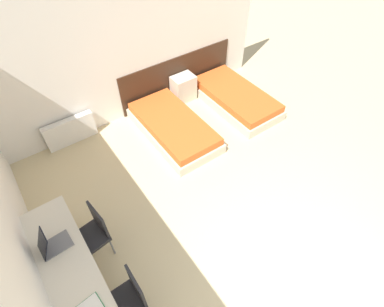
{
  "coord_description": "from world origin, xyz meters",
  "views": [
    {
      "loc": [
        -1.83,
        -0.06,
        4.0
      ],
      "look_at": [
        0.0,
        2.51,
        0.55
      ],
      "focal_mm": 28.0,
      "sensor_mm": 36.0,
      "label": 1
    }
  ],
  "objects_px": {
    "nightstand": "(183,88)",
    "chair_near_notebook": "(129,298)",
    "bed_near_door": "(236,98)",
    "laptop": "(51,245)",
    "chair_near_laptop": "(93,232)",
    "bed_near_window": "(173,127)"
  },
  "relations": [
    {
      "from": "nightstand",
      "to": "chair_near_notebook",
      "type": "bearing_deg",
      "value": -132.42
    },
    {
      "from": "bed_near_door",
      "to": "laptop",
      "type": "distance_m",
      "value": 4.4
    },
    {
      "from": "chair_near_laptop",
      "to": "bed_near_door",
      "type": "bearing_deg",
      "value": 13.46
    },
    {
      "from": "chair_near_notebook",
      "to": "laptop",
      "type": "height_order",
      "value": "laptop"
    },
    {
      "from": "chair_near_notebook",
      "to": "nightstand",
      "type": "bearing_deg",
      "value": 47.77
    },
    {
      "from": "nightstand",
      "to": "laptop",
      "type": "xyz_separation_m",
      "value": [
        -3.33,
        -2.23,
        0.52
      ]
    },
    {
      "from": "nightstand",
      "to": "laptop",
      "type": "bearing_deg",
      "value": -146.17
    },
    {
      "from": "bed_near_window",
      "to": "bed_near_door",
      "type": "xyz_separation_m",
      "value": [
        1.55,
        0.0,
        0.0
      ]
    },
    {
      "from": "bed_near_door",
      "to": "chair_near_laptop",
      "type": "bearing_deg",
      "value": -159.32
    },
    {
      "from": "bed_near_window",
      "to": "nightstand",
      "type": "xyz_separation_m",
      "value": [
        0.78,
        0.8,
        0.11
      ]
    },
    {
      "from": "chair_near_laptop",
      "to": "laptop",
      "type": "distance_m",
      "value": 0.54
    },
    {
      "from": "nightstand",
      "to": "chair_near_laptop",
      "type": "distance_m",
      "value": 3.62
    },
    {
      "from": "bed_near_door",
      "to": "laptop",
      "type": "xyz_separation_m",
      "value": [
        -4.11,
        -1.44,
        0.63
      ]
    },
    {
      "from": "bed_near_window",
      "to": "chair_near_laptop",
      "type": "distance_m",
      "value": 2.54
    },
    {
      "from": "bed_near_window",
      "to": "chair_near_laptop",
      "type": "bearing_deg",
      "value": -146.73
    },
    {
      "from": "bed_near_window",
      "to": "nightstand",
      "type": "relative_size",
      "value": 3.5
    },
    {
      "from": "bed_near_door",
      "to": "nightstand",
      "type": "xyz_separation_m",
      "value": [
        -0.78,
        0.8,
        0.11
      ]
    },
    {
      "from": "bed_near_window",
      "to": "chair_near_laptop",
      "type": "relative_size",
      "value": 2.16
    },
    {
      "from": "bed_near_window",
      "to": "chair_near_notebook",
      "type": "xyz_separation_m",
      "value": [
        -2.1,
        -2.36,
        0.33
      ]
    },
    {
      "from": "bed_near_window",
      "to": "nightstand",
      "type": "distance_m",
      "value": 1.12
    },
    {
      "from": "bed_near_door",
      "to": "chair_near_notebook",
      "type": "relative_size",
      "value": 2.16
    },
    {
      "from": "chair_near_notebook",
      "to": "bed_near_door",
      "type": "bearing_deg",
      "value": 32.98
    }
  ]
}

